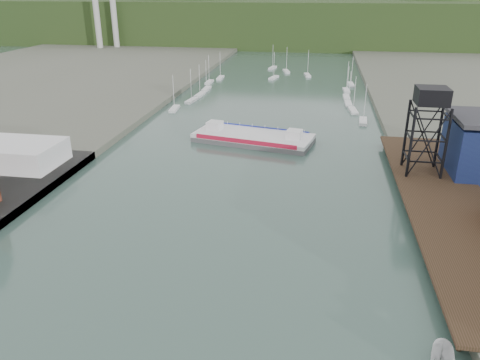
% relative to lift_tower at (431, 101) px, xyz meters
% --- Properties ---
extents(east_pier, '(14.00, 70.00, 2.45)m').
position_rel_lift_tower_xyz_m(east_pier, '(2.00, -13.00, -13.75)').
color(east_pier, black).
rests_on(east_pier, ground).
extents(white_shed, '(18.00, 12.00, 4.50)m').
position_rel_lift_tower_xyz_m(white_shed, '(-79.00, -8.00, -11.80)').
color(white_shed, silver).
rests_on(white_shed, west_quay).
extents(lift_tower, '(6.50, 6.50, 16.00)m').
position_rel_lift_tower_xyz_m(lift_tower, '(0.00, 0.00, 0.00)').
color(lift_tower, black).
rests_on(lift_tower, east_pier).
extents(marina_sailboats, '(57.71, 92.65, 0.90)m').
position_rel_lift_tower_xyz_m(marina_sailboats, '(-34.92, 80.46, -15.30)').
color(marina_sailboats, silver).
rests_on(marina_sailboats, ground).
extents(distant_hills, '(500.00, 120.00, 80.00)m').
position_rel_lift_tower_xyz_m(distant_hills, '(-38.98, 243.35, -5.27)').
color(distant_hills, black).
rests_on(distant_hills, ground).
extents(chain_ferry, '(29.66, 16.74, 4.02)m').
position_rel_lift_tower_xyz_m(chain_ferry, '(-34.76, 19.16, -14.49)').
color(chain_ferry, '#505052').
rests_on(chain_ferry, ground).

